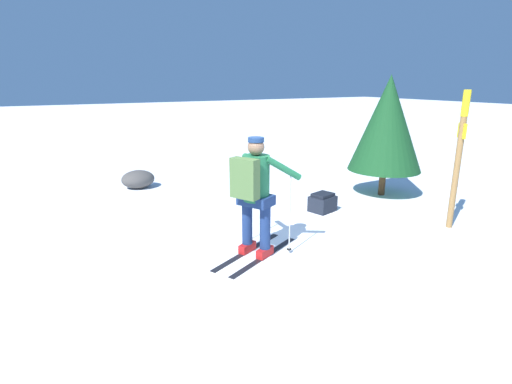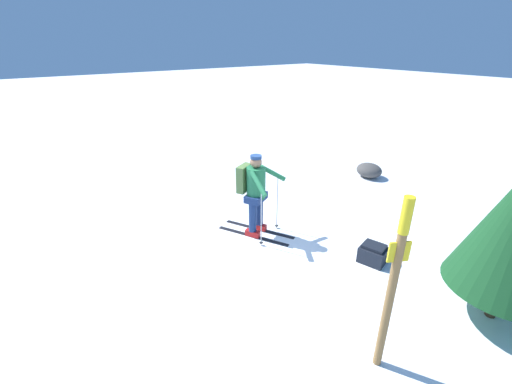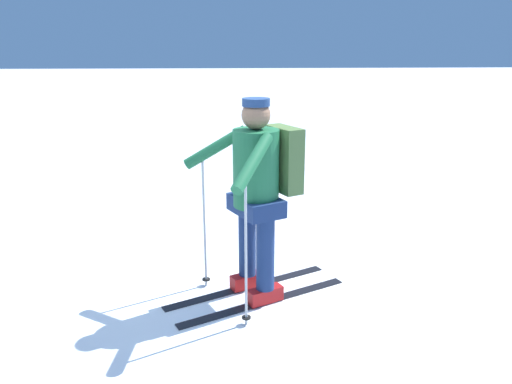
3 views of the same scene
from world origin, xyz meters
The scene contains 2 objects.
ground_plane centered at (0.00, 0.00, 0.00)m, with size 80.00×80.00×0.00m, color white.
skier centered at (-0.69, 0.11, 0.98)m, with size 1.58×1.15×1.68m.
Camera 3 is at (-0.44, 3.98, 2.08)m, focal length 35.00 mm.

